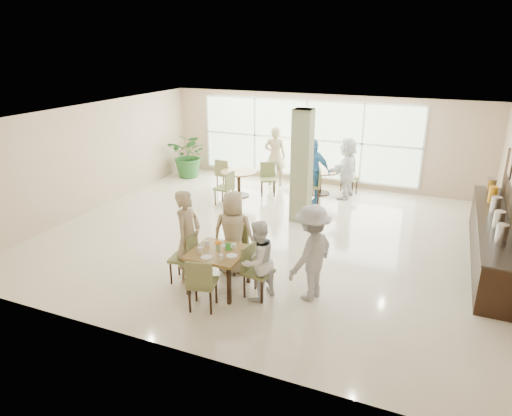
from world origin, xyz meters
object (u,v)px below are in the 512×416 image
at_px(buffet_counter, 492,236).
at_px(adult_standing, 275,156).
at_px(teen_standing, 311,253).
at_px(adult_a, 312,171).
at_px(potted_plant, 190,155).
at_px(adult_b, 347,168).
at_px(teen_far, 233,232).
at_px(main_table, 218,256).
at_px(round_table_right, 320,174).
at_px(round_table_left, 239,178).
at_px(teen_left, 188,237).
at_px(teen_right, 258,261).

distance_m(buffet_counter, adult_standing, 6.85).
bearing_deg(teen_standing, adult_a, -146.55).
relative_size(teen_standing, adult_a, 0.95).
relative_size(potted_plant, adult_b, 0.84).
relative_size(potted_plant, teen_far, 0.90).
distance_m(potted_plant, adult_a, 4.55).
distance_m(main_table, teen_far, 0.73).
bearing_deg(round_table_right, teen_standing, -76.12).
height_order(round_table_left, adult_standing, adult_standing).
distance_m(teen_left, teen_right, 1.45).
distance_m(round_table_right, adult_a, 0.90).
bearing_deg(potted_plant, main_table, -55.29).
height_order(main_table, teen_standing, teen_standing).
xyz_separation_m(buffet_counter, teen_right, (-3.83, -3.20, 0.18)).
distance_m(main_table, adult_b, 6.19).
bearing_deg(adult_standing, potted_plant, -10.17).
bearing_deg(main_table, adult_b, 80.96).
distance_m(round_table_right, adult_b, 0.84).
bearing_deg(teen_left, round_table_left, 13.97).
bearing_deg(teen_far, potted_plant, -64.50).
height_order(teen_left, adult_b, teen_left).
xyz_separation_m(teen_left, adult_b, (1.63, 6.03, -0.01)).
distance_m(teen_far, teen_right, 1.11).
bearing_deg(adult_a, teen_standing, -68.99).
bearing_deg(adult_b, round_table_right, -87.41).
bearing_deg(adult_standing, round_table_right, 152.65).
bearing_deg(adult_b, potted_plant, -84.69).
relative_size(adult_a, adult_b, 1.03).
xyz_separation_m(buffet_counter, teen_standing, (-2.99, -2.81, 0.31)).
xyz_separation_m(potted_plant, adult_a, (4.46, -0.89, 0.16)).
relative_size(potted_plant, adult_standing, 0.80).
bearing_deg(teen_standing, potted_plant, -117.63).
bearing_deg(teen_far, adult_standing, -89.25).
xyz_separation_m(potted_plant, teen_far, (4.26, -5.50, 0.09)).
relative_size(teen_left, adult_a, 0.98).
relative_size(teen_right, adult_standing, 0.79).
relative_size(round_table_right, teen_left, 0.67).
xyz_separation_m(adult_a, adult_standing, (-1.53, 1.17, 0.02)).
xyz_separation_m(teen_far, adult_standing, (-1.33, 5.77, 0.10)).
height_order(round_table_right, potted_plant, potted_plant).
xyz_separation_m(main_table, teen_left, (-0.66, 0.07, 0.23)).
height_order(potted_plant, teen_standing, teen_standing).
height_order(round_table_left, potted_plant, potted_plant).
bearing_deg(adult_b, round_table_left, -62.97).
distance_m(buffet_counter, teen_right, 5.00).
distance_m(round_table_left, adult_b, 3.13).
height_order(main_table, adult_a, adult_a).
height_order(round_table_left, adult_a, adult_a).
relative_size(buffet_counter, teen_far, 2.83).
relative_size(round_table_right, teen_right, 0.82).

